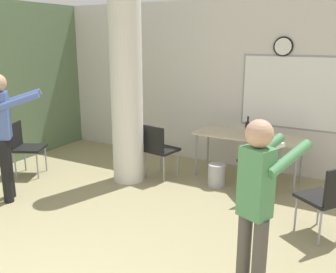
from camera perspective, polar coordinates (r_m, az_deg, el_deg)
wall_back at (r=6.49m, az=10.32°, el=7.68°), size 8.00×0.15×2.80m
support_pillar at (r=5.67m, az=-6.33°, el=6.81°), size 0.48×0.48×2.80m
folding_table at (r=5.92m, az=12.16°, el=-0.29°), size 1.67×0.60×0.72m
bottle_on_table at (r=5.88m, az=12.02°, el=1.27°), size 0.07×0.07×0.29m
waste_bin at (r=5.73m, az=7.41°, el=-5.84°), size 0.26×0.26×0.34m
chair_by_left_wall at (r=6.47m, az=-20.98°, el=-1.15°), size 0.59×0.59×0.87m
chair_table_right at (r=5.37m, az=13.77°, el=-3.75°), size 0.62×0.62×0.87m
chair_mid_room at (r=4.50m, az=23.09°, el=-8.28°), size 0.61×0.61×0.87m
chair_table_left at (r=5.90m, az=-1.35°, el=-1.64°), size 0.51×0.51×0.87m
person_watching_back at (r=5.42m, az=-23.67°, el=1.21°), size 0.67×0.66×1.74m
person_playing_side at (r=3.10m, az=13.41°, el=-9.34°), size 0.51×0.67×1.60m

